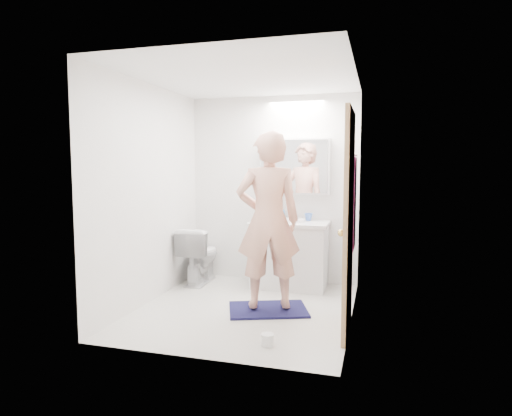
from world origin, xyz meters
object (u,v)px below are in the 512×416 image
(toothbrush_cup, at_px, (308,217))
(toilet_paper_roll, at_px, (267,340))
(person, at_px, (268,220))
(soap_bottle_a, at_px, (267,212))
(soap_bottle_b, at_px, (281,212))
(vanity_cabinet, at_px, (290,256))
(toilet, at_px, (200,255))
(medicine_cabinet, at_px, (295,166))

(toothbrush_cup, xyz_separation_m, toilet_paper_roll, (-0.03, -1.99, -0.82))
(person, height_order, soap_bottle_a, person)
(soap_bottle_a, xyz_separation_m, soap_bottle_b, (0.17, 0.03, -0.01))
(vanity_cabinet, xyz_separation_m, soap_bottle_b, (-0.16, 0.18, 0.52))
(toilet, bearing_deg, toothbrush_cup, -169.93)
(toilet_paper_roll, bearing_deg, medicine_cabinet, 94.57)
(medicine_cabinet, relative_size, person, 0.49)
(person, height_order, toilet_paper_roll, person)
(medicine_cabinet, xyz_separation_m, soap_bottle_b, (-0.17, -0.03, -0.59))
(toilet, bearing_deg, medicine_cabinet, -165.88)
(soap_bottle_b, relative_size, toilet_paper_roll, 1.66)
(vanity_cabinet, height_order, toilet_paper_roll, vanity_cabinet)
(person, xyz_separation_m, toothbrush_cup, (0.24, 1.12, -0.08))
(toilet, xyz_separation_m, soap_bottle_b, (1.00, 0.29, 0.55))
(toilet, height_order, soap_bottle_b, soap_bottle_b)
(vanity_cabinet, height_order, soap_bottle_a, soap_bottle_a)
(toothbrush_cup, bearing_deg, toilet_paper_roll, -90.73)
(medicine_cabinet, bearing_deg, person, -92.49)
(toilet, distance_m, toothbrush_cup, 1.48)
(toilet_paper_roll, bearing_deg, toothbrush_cup, 89.27)
(person, xyz_separation_m, soap_bottle_a, (-0.30, 1.11, -0.03))
(toilet, relative_size, person, 0.40)
(medicine_cabinet, height_order, toilet, medicine_cabinet)
(soap_bottle_a, bearing_deg, soap_bottle_b, 9.92)
(medicine_cabinet, bearing_deg, toothbrush_cup, -14.87)
(toilet, height_order, person, person)
(medicine_cabinet, relative_size, toilet, 1.21)
(toilet_paper_roll, bearing_deg, soap_bottle_a, 104.44)
(soap_bottle_b, relative_size, toothbrush_cup, 1.80)
(medicine_cabinet, height_order, soap_bottle_a, medicine_cabinet)
(soap_bottle_b, xyz_separation_m, toilet_paper_roll, (0.34, -2.01, -0.86))
(soap_bottle_b, bearing_deg, toilet, -163.61)
(soap_bottle_a, bearing_deg, person, -75.08)
(person, bearing_deg, medicine_cabinet, -112.50)
(toothbrush_cup, bearing_deg, soap_bottle_b, 176.85)
(soap_bottle_b, height_order, toothbrush_cup, soap_bottle_b)
(vanity_cabinet, relative_size, medicine_cabinet, 1.02)
(vanity_cabinet, relative_size, soap_bottle_b, 4.92)
(soap_bottle_a, height_order, soap_bottle_b, soap_bottle_a)
(vanity_cabinet, relative_size, soap_bottle_a, 4.56)
(vanity_cabinet, height_order, soap_bottle_b, soap_bottle_b)
(person, xyz_separation_m, soap_bottle_b, (-0.12, 1.14, -0.04))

